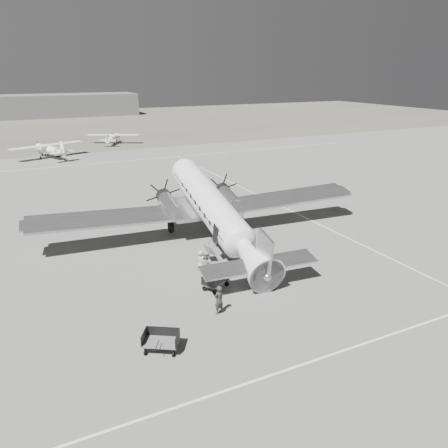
{
  "coord_description": "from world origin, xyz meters",
  "views": [
    {
      "loc": [
        -12.68,
        -28.2,
        13.44
      ],
      "look_at": [
        1.36,
        0.52,
        2.2
      ],
      "focal_mm": 35.0,
      "sensor_mm": 36.0,
      "label": 1
    }
  ],
  "objects_px": {
    "dc3_airliner": "(213,210)",
    "ramp_agent": "(207,265)",
    "hangar_main": "(67,105)",
    "baggage_cart_far": "(161,342)",
    "light_plane_right": "(113,139)",
    "passenger": "(201,260)",
    "ground_crew": "(219,300)",
    "light_plane_left": "(49,151)",
    "baggage_cart_near": "(216,281)"
  },
  "relations": [
    {
      "from": "baggage_cart_far",
      "to": "ground_crew",
      "type": "bearing_deg",
      "value": 56.83
    },
    {
      "from": "light_plane_left",
      "to": "ground_crew",
      "type": "relative_size",
      "value": 6.7
    },
    {
      "from": "light_plane_right",
      "to": "baggage_cart_far",
      "type": "relative_size",
      "value": 5.26
    },
    {
      "from": "light_plane_left",
      "to": "passenger",
      "type": "xyz_separation_m",
      "value": [
        5.4,
        -49.53,
        -0.49
      ]
    },
    {
      "from": "passenger",
      "to": "baggage_cart_near",
      "type": "bearing_deg",
      "value": 157.74
    },
    {
      "from": "light_plane_left",
      "to": "ground_crew",
      "type": "xyz_separation_m",
      "value": [
        4.02,
        -55.42,
        -0.35
      ]
    },
    {
      "from": "baggage_cart_near",
      "to": "ground_crew",
      "type": "height_order",
      "value": "ground_crew"
    },
    {
      "from": "dc3_airliner",
      "to": "hangar_main",
      "type": "bearing_deg",
      "value": 92.58
    },
    {
      "from": "baggage_cart_near",
      "to": "passenger",
      "type": "relative_size",
      "value": 1.21
    },
    {
      "from": "dc3_airliner",
      "to": "light_plane_right",
      "type": "bearing_deg",
      "value": 90.14
    },
    {
      "from": "ramp_agent",
      "to": "light_plane_left",
      "type": "bearing_deg",
      "value": -2.55
    },
    {
      "from": "dc3_airliner",
      "to": "ramp_agent",
      "type": "relative_size",
      "value": 14.66
    },
    {
      "from": "baggage_cart_far",
      "to": "passenger",
      "type": "bearing_deg",
      "value": 86.31
    },
    {
      "from": "light_plane_left",
      "to": "hangar_main",
      "type": "bearing_deg",
      "value": 59.89
    },
    {
      "from": "ramp_agent",
      "to": "passenger",
      "type": "bearing_deg",
      "value": -12.86
    },
    {
      "from": "ramp_agent",
      "to": "baggage_cart_far",
      "type": "bearing_deg",
      "value": 131.65
    },
    {
      "from": "hangar_main",
      "to": "light_plane_left",
      "type": "bearing_deg",
      "value": -99.5
    },
    {
      "from": "ground_crew",
      "to": "light_plane_right",
      "type": "bearing_deg",
      "value": -114.43
    },
    {
      "from": "dc3_airliner",
      "to": "light_plane_right",
      "type": "distance_m",
      "value": 55.42
    },
    {
      "from": "light_plane_right",
      "to": "baggage_cart_far",
      "type": "distance_m",
      "value": 68.86
    },
    {
      "from": "dc3_airliner",
      "to": "baggage_cart_far",
      "type": "xyz_separation_m",
      "value": [
        -8.65,
        -12.43,
        -2.24
      ]
    },
    {
      "from": "dc3_airliner",
      "to": "baggage_cart_near",
      "type": "bearing_deg",
      "value": -109.38
    },
    {
      "from": "hangar_main",
      "to": "dc3_airliner",
      "type": "bearing_deg",
      "value": -91.78
    },
    {
      "from": "light_plane_right",
      "to": "passenger",
      "type": "relative_size",
      "value": 6.58
    },
    {
      "from": "passenger",
      "to": "ramp_agent",
      "type": "bearing_deg",
      "value": 157.74
    },
    {
      "from": "light_plane_right",
      "to": "ramp_agent",
      "type": "height_order",
      "value": "light_plane_right"
    },
    {
      "from": "passenger",
      "to": "light_plane_left",
      "type": "bearing_deg",
      "value": -11.68
    },
    {
      "from": "light_plane_left",
      "to": "ramp_agent",
      "type": "relative_size",
      "value": 6.0
    },
    {
      "from": "hangar_main",
      "to": "ramp_agent",
      "type": "distance_m",
      "value": 123.58
    },
    {
      "from": "passenger",
      "to": "hangar_main",
      "type": "bearing_deg",
      "value": -21.06
    },
    {
      "from": "baggage_cart_far",
      "to": "ramp_agent",
      "type": "xyz_separation_m",
      "value": [
        5.45,
        6.53,
        0.46
      ]
    },
    {
      "from": "baggage_cart_near",
      "to": "baggage_cart_far",
      "type": "relative_size",
      "value": 0.97
    },
    {
      "from": "light_plane_right",
      "to": "passenger",
      "type": "xyz_separation_m",
      "value": [
        -7.17,
        -59.81,
        -0.27
      ]
    },
    {
      "from": "dc3_airliner",
      "to": "ramp_agent",
      "type": "xyz_separation_m",
      "value": [
        -3.19,
        -5.89,
        -1.78
      ]
    },
    {
      "from": "baggage_cart_far",
      "to": "ramp_agent",
      "type": "bearing_deg",
      "value": 81.69
    },
    {
      "from": "baggage_cart_far",
      "to": "ground_crew",
      "type": "height_order",
      "value": "ground_crew"
    },
    {
      "from": "dc3_airliner",
      "to": "ramp_agent",
      "type": "distance_m",
      "value": 6.93
    },
    {
      "from": "hangar_main",
      "to": "light_plane_right",
      "type": "relative_size",
      "value": 4.26
    },
    {
      "from": "dc3_airliner",
      "to": "ramp_agent",
      "type": "bearing_deg",
      "value": -114.09
    },
    {
      "from": "light_plane_right",
      "to": "baggage_cart_far",
      "type": "height_order",
      "value": "light_plane_right"
    },
    {
      "from": "dc3_airliner",
      "to": "light_plane_left",
      "type": "relative_size",
      "value": 2.44
    },
    {
      "from": "baggage_cart_near",
      "to": "passenger",
      "type": "height_order",
      "value": "passenger"
    },
    {
      "from": "passenger",
      "to": "ground_crew",
      "type": "bearing_deg",
      "value": 148.89
    },
    {
      "from": "hangar_main",
      "to": "ground_crew",
      "type": "bearing_deg",
      "value": -93.63
    },
    {
      "from": "light_plane_left",
      "to": "baggage_cart_near",
      "type": "relative_size",
      "value": 6.58
    },
    {
      "from": "ramp_agent",
      "to": "ground_crew",
      "type": "bearing_deg",
      "value": 155.82
    },
    {
      "from": "baggage_cart_far",
      "to": "ramp_agent",
      "type": "distance_m",
      "value": 8.52
    },
    {
      "from": "light_plane_right",
      "to": "ramp_agent",
      "type": "distance_m",
      "value": 61.57
    },
    {
      "from": "dc3_airliner",
      "to": "passenger",
      "type": "distance_m",
      "value": 5.87
    },
    {
      "from": "dc3_airliner",
      "to": "ramp_agent",
      "type": "height_order",
      "value": "dc3_airliner"
    }
  ]
}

